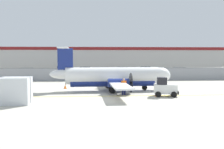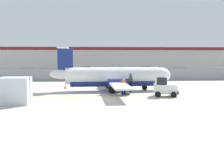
% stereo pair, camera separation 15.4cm
% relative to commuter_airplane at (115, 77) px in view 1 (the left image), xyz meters
% --- Properties ---
extents(ground_plane, '(140.00, 140.00, 0.01)m').
position_rel_commuter_airplane_xyz_m(ground_plane, '(-0.23, -3.92, -1.60)').
color(ground_plane, '#B7B2A3').
extents(perimeter_fence, '(98.00, 0.10, 2.10)m').
position_rel_commuter_airplane_xyz_m(perimeter_fence, '(-0.23, 12.08, -0.49)').
color(perimeter_fence, gray).
rests_on(perimeter_fence, ground).
extents(parking_lot_strip, '(98.00, 17.00, 0.12)m').
position_rel_commuter_airplane_xyz_m(parking_lot_strip, '(-0.23, 23.58, -1.54)').
color(parking_lot_strip, '#38383A').
rests_on(parking_lot_strip, ground).
extents(background_building, '(91.00, 8.10, 6.50)m').
position_rel_commuter_airplane_xyz_m(background_building, '(-0.23, 42.06, 1.66)').
color(background_building, beige).
rests_on(background_building, ground).
extents(commuter_airplane, '(13.97, 16.06, 4.92)m').
position_rel_commuter_airplane_xyz_m(commuter_airplane, '(0.00, 0.00, 0.00)').
color(commuter_airplane, white).
rests_on(commuter_airplane, ground).
extents(baggage_tug, '(2.48, 1.71, 1.88)m').
position_rel_commuter_airplane_xyz_m(baggage_tug, '(4.60, -4.45, -0.75)').
color(baggage_tug, silver).
rests_on(baggage_tug, ground).
extents(ground_crew_worker, '(0.54, 0.35, 1.70)m').
position_rel_commuter_airplane_xyz_m(ground_crew_worker, '(0.68, -3.21, -0.65)').
color(ground_crew_worker, '#191E4C').
rests_on(ground_crew_worker, ground).
extents(cargo_container, '(2.46, 2.08, 2.20)m').
position_rel_commuter_airplane_xyz_m(cargo_container, '(-8.85, -7.39, -0.50)').
color(cargo_container, silver).
rests_on(cargo_container, ground).
extents(traffic_cone_near_left, '(0.36, 0.36, 0.64)m').
position_rel_commuter_airplane_xyz_m(traffic_cone_near_left, '(5.50, -0.56, -1.29)').
color(traffic_cone_near_left, orange).
rests_on(traffic_cone_near_left, ground).
extents(traffic_cone_near_right, '(0.36, 0.36, 0.64)m').
position_rel_commuter_airplane_xyz_m(traffic_cone_near_right, '(-5.90, 2.24, -1.29)').
color(traffic_cone_near_right, orange).
rests_on(traffic_cone_near_right, ground).
extents(traffic_cone_far_left, '(0.36, 0.36, 0.64)m').
position_rel_commuter_airplane_xyz_m(traffic_cone_far_left, '(3.88, -4.57, -1.29)').
color(traffic_cone_far_left, orange).
rests_on(traffic_cone_far_left, ground).
extents(parked_car_0, '(4.38, 2.42, 1.58)m').
position_rel_commuter_airplane_xyz_m(parked_car_0, '(-15.77, 22.23, -0.71)').
color(parked_car_0, navy).
rests_on(parked_car_0, parking_lot_strip).
extents(parked_car_1, '(4.36, 2.35, 1.58)m').
position_rel_commuter_airplane_xyz_m(parked_car_1, '(-9.90, 29.51, -0.71)').
color(parked_car_1, black).
rests_on(parked_car_1, parking_lot_strip).
extents(parked_car_2, '(4.22, 2.04, 1.58)m').
position_rel_commuter_airplane_xyz_m(parked_car_2, '(-4.51, 26.12, -0.71)').
color(parked_car_2, navy).
rests_on(parked_car_2, parking_lot_strip).
extents(parked_car_3, '(4.29, 2.19, 1.58)m').
position_rel_commuter_airplane_xyz_m(parked_car_3, '(0.40, 18.57, -0.71)').
color(parked_car_3, navy).
rests_on(parked_car_3, parking_lot_strip).
extents(parked_car_4, '(4.20, 2.01, 1.58)m').
position_rel_commuter_airplane_xyz_m(parked_car_4, '(3.56, 25.03, -0.71)').
color(parked_car_4, red).
rests_on(parked_car_4, parking_lot_strip).
extents(parked_car_5, '(4.29, 2.20, 1.58)m').
position_rel_commuter_airplane_xyz_m(parked_car_5, '(8.97, 27.11, -0.71)').
color(parked_car_5, silver).
rests_on(parked_car_5, parking_lot_strip).
extents(parked_car_6, '(4.27, 2.15, 1.58)m').
position_rel_commuter_airplane_xyz_m(parked_car_6, '(15.14, 22.18, -0.71)').
color(parked_car_6, '#19662D').
rests_on(parked_car_6, parking_lot_strip).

